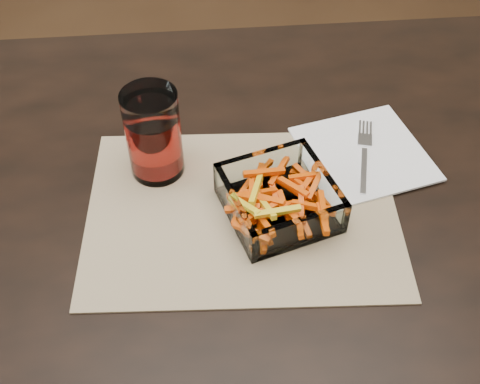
# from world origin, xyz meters

# --- Properties ---
(dining_table) EXTENTS (1.60, 0.90, 0.75)m
(dining_table) POSITION_xyz_m (0.00, 0.00, 0.66)
(dining_table) COLOR black
(dining_table) RESTS_ON ground
(placemat) EXTENTS (0.47, 0.36, 0.00)m
(placemat) POSITION_xyz_m (-0.11, -0.03, 0.75)
(placemat) COLOR tan
(placemat) RESTS_ON dining_table
(glass_bowl) EXTENTS (0.18, 0.18, 0.06)m
(glass_bowl) POSITION_xyz_m (-0.06, -0.04, 0.78)
(glass_bowl) COLOR white
(glass_bowl) RESTS_ON placemat
(tumbler) EXTENTS (0.08, 0.08, 0.14)m
(tumbler) POSITION_xyz_m (-0.23, 0.07, 0.82)
(tumbler) COLOR white
(tumbler) RESTS_ON placemat
(napkin) EXTENTS (0.22, 0.22, 0.00)m
(napkin) POSITION_xyz_m (0.09, 0.07, 0.76)
(napkin) COLOR white
(napkin) RESTS_ON placemat
(fork) EXTENTS (0.06, 0.16, 0.00)m
(fork) POSITION_xyz_m (0.09, 0.07, 0.76)
(fork) COLOR silver
(fork) RESTS_ON napkin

